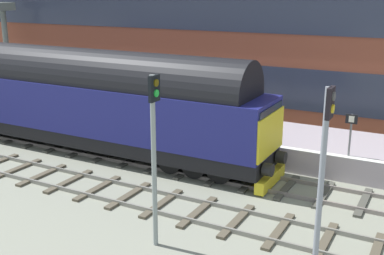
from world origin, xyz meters
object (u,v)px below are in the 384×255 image
(signal_post_near, at_px, (323,171))
(signal_post_mid, at_px, (154,144))
(diesel_locomotive, at_px, (75,96))
(waiting_passenger, at_px, (232,106))
(platform_number_sign, at_px, (351,128))

(signal_post_near, xyz_separation_m, signal_post_mid, (0.00, 4.58, -0.06))
(diesel_locomotive, relative_size, signal_post_near, 3.74)
(diesel_locomotive, height_order, waiting_passenger, diesel_locomotive)
(signal_post_near, relative_size, signal_post_mid, 1.02)
(diesel_locomotive, height_order, signal_post_near, signal_post_near)
(signal_post_mid, bearing_deg, platform_number_sign, -26.77)
(platform_number_sign, distance_m, waiting_passenger, 5.85)
(signal_post_near, bearing_deg, signal_post_mid, 90.00)
(diesel_locomotive, xyz_separation_m, platform_number_sign, (1.89, -11.77, -0.37))
(signal_post_near, bearing_deg, diesel_locomotive, 65.23)
(signal_post_near, bearing_deg, waiting_passenger, 34.20)
(diesel_locomotive, relative_size, waiting_passenger, 11.57)
(signal_post_mid, height_order, platform_number_sign, signal_post_mid)
(signal_post_near, distance_m, signal_post_mid, 4.58)
(signal_post_mid, xyz_separation_m, platform_number_sign, (7.65, -3.86, -0.95))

